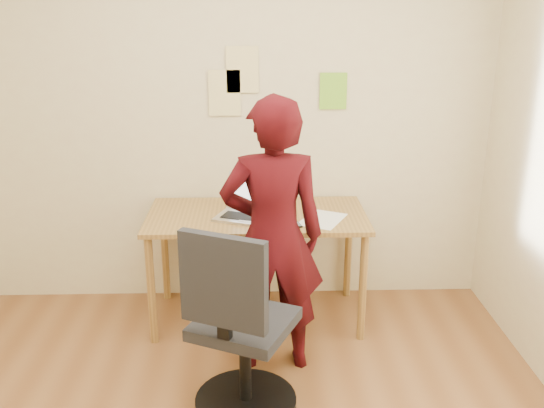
{
  "coord_description": "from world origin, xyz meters",
  "views": [
    {
      "loc": [
        0.15,
        -2.28,
        2.03
      ],
      "look_at": [
        0.24,
        0.95,
        0.95
      ],
      "focal_mm": 40.0,
      "sensor_mm": 36.0,
      "label": 1
    }
  ],
  "objects_px": {
    "laptop": "(247,208)",
    "phone": "(295,224)",
    "desk": "(257,227)",
    "person": "(273,237)",
    "office_chair": "(239,336)"
  },
  "relations": [
    {
      "from": "laptop",
      "to": "person",
      "type": "distance_m",
      "value": 0.53
    },
    {
      "from": "person",
      "to": "office_chair",
      "type": "bearing_deg",
      "value": 65.52
    },
    {
      "from": "desk",
      "to": "office_chair",
      "type": "bearing_deg",
      "value": -95.62
    },
    {
      "from": "phone",
      "to": "person",
      "type": "height_order",
      "value": "person"
    },
    {
      "from": "phone",
      "to": "desk",
      "type": "bearing_deg",
      "value": 122.67
    },
    {
      "from": "office_chair",
      "to": "laptop",
      "type": "bearing_deg",
      "value": 112.8
    },
    {
      "from": "laptop",
      "to": "office_chair",
      "type": "xyz_separation_m",
      "value": [
        -0.04,
        -0.96,
        -0.35
      ]
    },
    {
      "from": "desk",
      "to": "office_chair",
      "type": "height_order",
      "value": "office_chair"
    },
    {
      "from": "laptop",
      "to": "phone",
      "type": "relative_size",
      "value": 3.49
    },
    {
      "from": "phone",
      "to": "person",
      "type": "relative_size",
      "value": 0.08
    },
    {
      "from": "laptop",
      "to": "person",
      "type": "height_order",
      "value": "person"
    },
    {
      "from": "desk",
      "to": "person",
      "type": "height_order",
      "value": "person"
    },
    {
      "from": "office_chair",
      "to": "desk",
      "type": "bearing_deg",
      "value": 109.35
    },
    {
      "from": "laptop",
      "to": "person",
      "type": "relative_size",
      "value": 0.27
    },
    {
      "from": "person",
      "to": "phone",
      "type": "bearing_deg",
      "value": -116.57
    }
  ]
}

